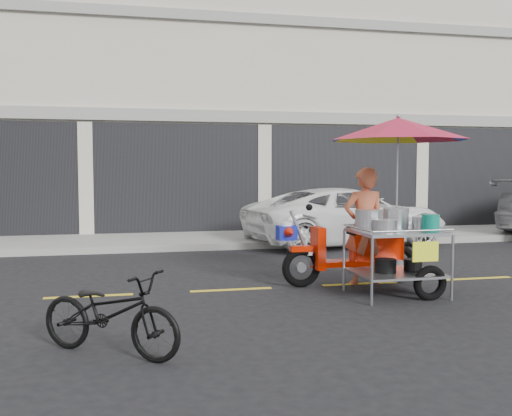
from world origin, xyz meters
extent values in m
plane|color=black|center=(0.00, 0.00, 0.00)|extent=(90.00, 90.00, 0.00)
cube|color=gray|center=(0.00, 5.50, 0.07)|extent=(45.00, 3.00, 0.15)
cube|color=beige|center=(0.00, 10.50, 4.00)|extent=(36.00, 8.00, 8.00)
cube|color=black|center=(0.00, 6.47, 1.45)|extent=(35.28, 0.06, 2.90)
cube|color=gray|center=(0.00, 6.45, 3.10)|extent=(36.00, 0.12, 0.30)
cube|color=gray|center=(0.00, 6.45, 5.60)|extent=(36.00, 0.12, 0.25)
cube|color=gold|center=(0.00, 0.00, 0.00)|extent=(42.00, 0.10, 0.01)
imported|color=white|center=(1.45, 4.30, 0.66)|extent=(5.08, 3.05, 1.32)
imported|color=black|center=(-3.61, -2.62, 0.41)|extent=(1.58, 1.34, 0.81)
torus|color=black|center=(-0.94, -0.02, 0.29)|extent=(0.60, 0.13, 0.60)
torus|color=black|center=(0.63, 0.01, 0.29)|extent=(0.60, 0.13, 0.60)
cylinder|color=#9EA0A5|center=(-0.94, -0.02, 0.29)|extent=(0.15, 0.07, 0.15)
cylinder|color=#9EA0A5|center=(0.63, 0.01, 0.29)|extent=(0.15, 0.07, 0.15)
cube|color=#C21600|center=(-0.94, -0.02, 0.58)|extent=(0.34, 0.13, 0.08)
cylinder|color=#9EA0A5|center=(-0.94, -0.02, 0.74)|extent=(0.38, 0.06, 0.85)
cube|color=#C21600|center=(-0.68, -0.02, 0.58)|extent=(0.13, 0.36, 0.63)
cube|color=#C21600|center=(-0.21, -0.01, 0.34)|extent=(0.85, 0.31, 0.08)
cube|color=#C21600|center=(0.26, 0.00, 0.58)|extent=(0.79, 0.29, 0.42)
cube|color=black|center=(0.16, 0.00, 0.82)|extent=(0.69, 0.27, 0.11)
cylinder|color=#9EA0A5|center=(-0.82, -0.02, 1.05)|extent=(0.05, 0.58, 0.04)
sphere|color=black|center=(-0.76, 0.19, 1.18)|extent=(0.11, 0.11, 0.11)
cylinder|color=white|center=(-0.82, -0.02, 0.51)|extent=(0.13, 0.13, 0.05)
cube|color=navy|center=(-1.18, -0.03, 0.82)|extent=(0.28, 0.24, 0.21)
cylinder|color=white|center=(-1.18, -0.03, 0.95)|extent=(0.17, 0.17, 0.05)
cone|color=#C21600|center=(-1.17, -0.21, 0.84)|extent=(0.19, 0.24, 0.19)
torus|color=black|center=(0.50, -1.21, 0.23)|extent=(0.49, 0.11, 0.48)
cylinder|color=#9EA0A5|center=(-0.39, -1.33, 0.45)|extent=(0.04, 0.04, 0.89)
cylinder|color=#9EA0A5|center=(-0.41, -0.38, 0.45)|extent=(0.04, 0.04, 0.89)
cylinder|color=#9EA0A5|center=(0.76, -1.31, 0.45)|extent=(0.04, 0.04, 0.89)
cylinder|color=#9EA0A5|center=(0.75, -0.36, 0.45)|extent=(0.04, 0.04, 0.89)
cube|color=#9EA0A5|center=(0.18, -0.84, 0.32)|extent=(1.18, 0.97, 0.03)
cube|color=#9EA0A5|center=(0.18, -0.84, 0.89)|extent=(1.18, 0.97, 0.04)
cylinder|color=#9EA0A5|center=(0.19, -1.32, 0.96)|extent=(1.16, 0.05, 0.03)
cylinder|color=#9EA0A5|center=(0.17, -0.37, 0.96)|extent=(1.16, 0.05, 0.03)
cylinder|color=#9EA0A5|center=(-0.40, -0.86, 0.96)|extent=(0.04, 0.95, 0.03)
cylinder|color=#9EA0A5|center=(0.76, -0.83, 0.96)|extent=(0.04, 0.95, 0.03)
cylinder|color=#9EA0A5|center=(0.17, -0.37, 0.32)|extent=(0.06, 0.79, 0.04)
cylinder|color=#9EA0A5|center=(0.17, -0.37, 0.84)|extent=(0.06, 0.79, 0.04)
cube|color=yellow|center=(0.34, -1.35, 0.68)|extent=(0.37, 0.03, 0.26)
cylinder|color=#B7B7BC|center=(-0.14, -0.64, 1.04)|extent=(0.40, 0.40, 0.25)
cylinder|color=#B7B7BC|center=(0.28, -0.61, 1.05)|extent=(0.37, 0.37, 0.27)
cylinder|color=#B7B7BC|center=(0.58, -0.78, 0.99)|extent=(0.25, 0.25, 0.15)
cylinder|color=#B7B7BC|center=(-0.08, -1.04, 0.99)|extent=(0.31, 0.31, 0.15)
cylinder|color=#08725C|center=(0.55, -1.10, 1.03)|extent=(0.24, 0.24, 0.23)
cylinder|color=black|center=(0.02, -0.85, 0.43)|extent=(0.30, 0.30, 0.19)
cylinder|color=black|center=(0.44, -0.84, 0.42)|extent=(0.26, 0.26, 0.17)
cylinder|color=#9EA0A5|center=(0.23, -0.74, 1.68)|extent=(0.03, 0.03, 1.58)
sphere|color=#9EA0A5|center=(0.23, -0.74, 2.49)|extent=(0.06, 0.06, 0.06)
imported|color=#BF5939|center=(0.05, 0.00, 0.89)|extent=(0.66, 0.44, 1.78)
camera|label=1|loc=(-3.39, -8.09, 1.77)|focal=40.00mm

